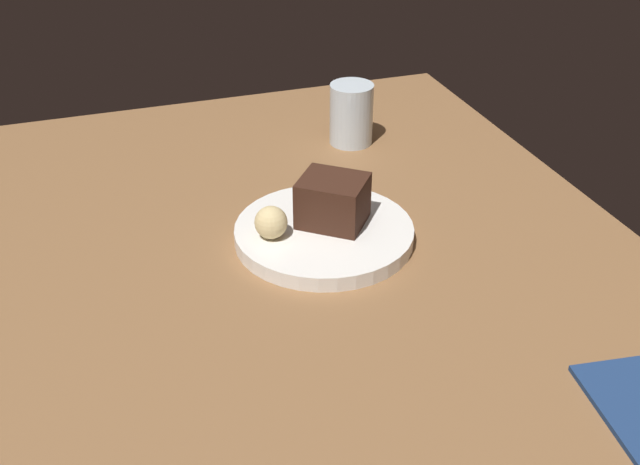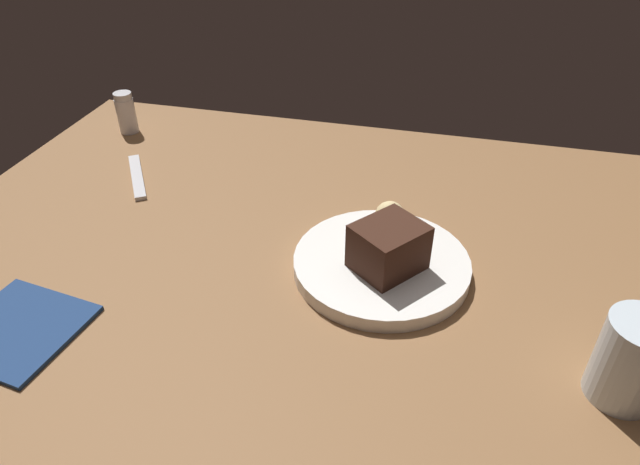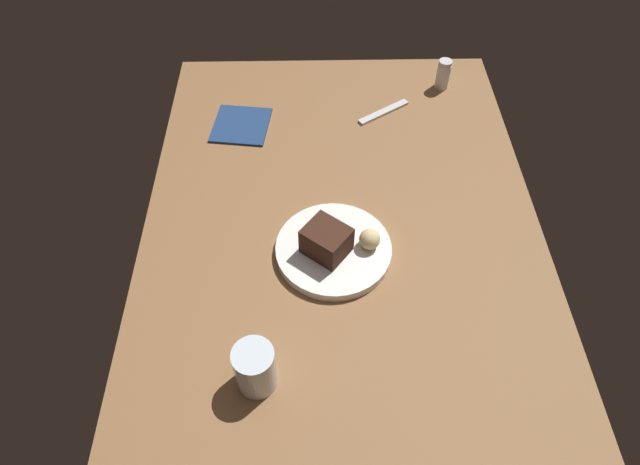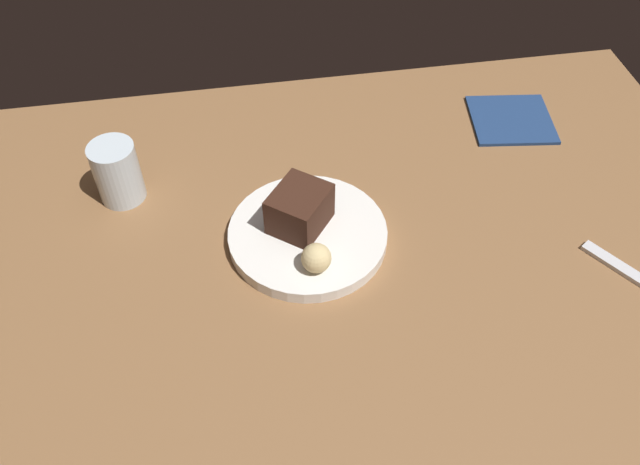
% 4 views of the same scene
% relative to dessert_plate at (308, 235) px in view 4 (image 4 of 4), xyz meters
% --- Properties ---
extents(dining_table, '(1.20, 0.84, 0.03)m').
position_rel_dessert_plate_xyz_m(dining_table, '(-0.07, 0.02, -0.03)').
color(dining_table, brown).
rests_on(dining_table, ground).
extents(dessert_plate, '(0.23, 0.23, 0.02)m').
position_rel_dessert_plate_xyz_m(dessert_plate, '(0.00, 0.00, 0.00)').
color(dessert_plate, white).
rests_on(dessert_plate, dining_table).
extents(chocolate_cake_slice, '(0.11, 0.11, 0.06)m').
position_rel_dessert_plate_xyz_m(chocolate_cake_slice, '(0.01, -0.01, 0.04)').
color(chocolate_cake_slice, '#381E14').
rests_on(chocolate_cake_slice, dessert_plate).
extents(bread_roll, '(0.04, 0.04, 0.04)m').
position_rel_dessert_plate_xyz_m(bread_roll, '(-0.00, 0.07, 0.03)').
color(bread_roll, '#DBC184').
rests_on(bread_roll, dessert_plate).
extents(water_glass, '(0.07, 0.07, 0.10)m').
position_rel_dessert_plate_xyz_m(water_glass, '(0.27, -0.14, 0.04)').
color(water_glass, silver).
rests_on(water_glass, dining_table).
extents(dessert_spoon, '(0.10, 0.14, 0.01)m').
position_rel_dessert_plate_xyz_m(dessert_spoon, '(-0.44, 0.14, -0.01)').
color(dessert_spoon, silver).
rests_on(dessert_spoon, dining_table).
extents(folded_napkin, '(0.16, 0.15, 0.01)m').
position_rel_dessert_plate_xyz_m(folded_napkin, '(-0.40, -0.22, -0.01)').
color(folded_napkin, navy).
rests_on(folded_napkin, dining_table).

